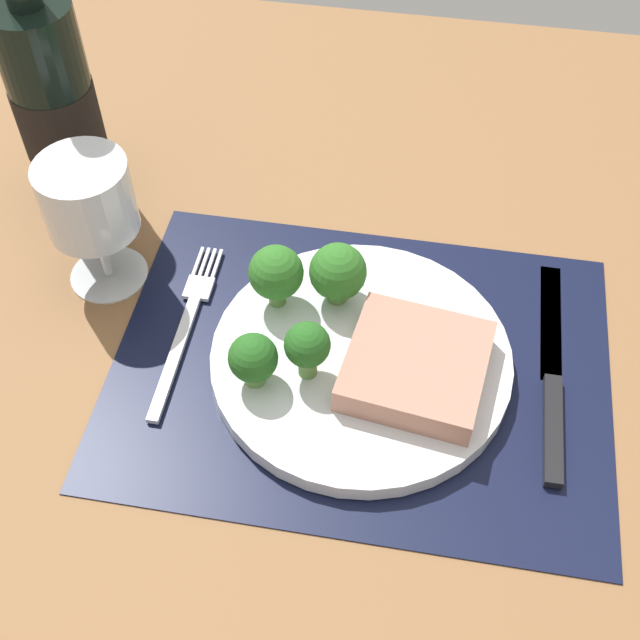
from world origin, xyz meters
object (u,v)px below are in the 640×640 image
at_px(knife, 552,384).
at_px(wine_bottle, 55,105).
at_px(plate, 361,359).
at_px(steak, 416,366).
at_px(fork, 186,326).
at_px(wine_glass, 89,205).

xyz_separation_m(knife, wine_bottle, (-0.46, 0.16, 0.10)).
relative_size(plate, steak, 2.30).
xyz_separation_m(fork, wine_bottle, (-0.15, 0.15, 0.10)).
bearing_deg(steak, wine_bottle, 152.69).
distance_m(knife, wine_glass, 0.41).
bearing_deg(knife, plate, -177.27).
bearing_deg(steak, wine_glass, 164.68).
relative_size(plate, wine_glass, 1.93).
height_order(fork, wine_bottle, wine_bottle).
relative_size(fork, wine_glass, 1.49).
relative_size(plate, fork, 1.30).
distance_m(wine_bottle, wine_glass, 0.12).
bearing_deg(wine_bottle, knife, -19.23).
relative_size(fork, knife, 0.83).
bearing_deg(plate, knife, 1.93).
height_order(steak, fork, steak).
distance_m(steak, fork, 0.20).
bearing_deg(wine_glass, knife, -8.39).
bearing_deg(knife, wine_bottle, 161.58).
relative_size(plate, wine_bottle, 0.86).
xyz_separation_m(plate, knife, (0.16, 0.01, -0.00)).
xyz_separation_m(plate, wine_glass, (-0.24, 0.06, 0.08)).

